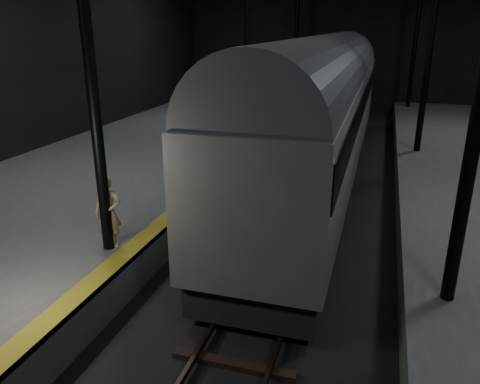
% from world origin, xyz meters
% --- Properties ---
extents(ground, '(44.00, 44.00, 0.00)m').
position_xyz_m(ground, '(0.00, 0.00, 0.00)').
color(ground, black).
rests_on(ground, ground).
extents(platform_left, '(9.00, 43.80, 1.00)m').
position_xyz_m(platform_left, '(-7.50, 0.00, 0.50)').
color(platform_left, '#4F4F4C').
rests_on(platform_left, ground).
extents(tactile_strip, '(0.50, 43.80, 0.01)m').
position_xyz_m(tactile_strip, '(-3.25, 0.00, 1.00)').
color(tactile_strip, olive).
rests_on(tactile_strip, platform_left).
extents(track, '(2.40, 43.00, 0.24)m').
position_xyz_m(track, '(0.00, 0.00, 0.07)').
color(track, '#3F3328').
rests_on(track, ground).
extents(train, '(3.15, 21.06, 5.63)m').
position_xyz_m(train, '(-0.00, 5.15, 3.14)').
color(train, '#A1A3A8').
rests_on(train, ground).
extents(woman, '(0.72, 0.54, 1.76)m').
position_xyz_m(woman, '(-3.80, -3.88, 1.88)').
color(woman, tan).
rests_on(woman, platform_left).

